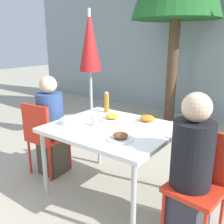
{
  "coord_description": "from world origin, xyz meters",
  "views": [
    {
      "loc": [
        1.38,
        -1.87,
        1.57
      ],
      "look_at": [
        0.0,
        0.0,
        0.9
      ],
      "focal_mm": 40.0,
      "sensor_mm": 36.0,
      "label": 1
    }
  ],
  "objects": [
    {
      "name": "plate_0",
      "position": [
        0.26,
        -0.23,
        0.77
      ],
      "size": [
        0.23,
        0.23,
        0.07
      ],
      "color": "white",
      "rests_on": "dining_table"
    },
    {
      "name": "plate_2",
      "position": [
        0.21,
        0.33,
        0.78
      ],
      "size": [
        0.27,
        0.27,
        0.07
      ],
      "color": "white",
      "rests_on": "dining_table"
    },
    {
      "name": "salad_bowl",
      "position": [
        -0.4,
        -0.19,
        0.78
      ],
      "size": [
        0.17,
        0.17,
        0.06
      ],
      "color": "white",
      "rests_on": "dining_table"
    },
    {
      "name": "closed_umbrella",
      "position": [
        -1.1,
        0.95,
        1.45
      ],
      "size": [
        0.36,
        0.36,
        2.01
      ],
      "color": "#333333",
      "rests_on": "ground"
    },
    {
      "name": "chair_right",
      "position": [
        0.9,
        -0.03,
        0.53
      ],
      "size": [
        0.45,
        0.45,
        0.89
      ],
      "rotation": [
        0.0,
        0.0,
        3.02
      ],
      "color": "red",
      "rests_on": "ground"
    },
    {
      "name": "person_right",
      "position": [
        0.84,
        -0.11,
        0.58
      ],
      "size": [
        0.32,
        0.32,
        1.22
      ],
      "rotation": [
        0.0,
        0.0,
        3.02
      ],
      "color": "#383842",
      "rests_on": "ground"
    },
    {
      "name": "plate_1",
      "position": [
        -0.13,
        0.18,
        0.78
      ],
      "size": [
        0.26,
        0.26,
        0.07
      ],
      "color": "white",
      "rests_on": "dining_table"
    },
    {
      "name": "bottle",
      "position": [
        -0.36,
        0.38,
        0.87
      ],
      "size": [
        0.06,
        0.06,
        0.24
      ],
      "color": "#B7751E",
      "rests_on": "dining_table"
    },
    {
      "name": "drinking_cup",
      "position": [
        -0.16,
        -0.07,
        0.79
      ],
      "size": [
        0.07,
        0.07,
        0.09
      ],
      "color": "silver",
      "rests_on": "dining_table"
    },
    {
      "name": "dining_table",
      "position": [
        0.0,
        0.0,
        0.69
      ],
      "size": [
        1.18,
        1.0,
        0.75
      ],
      "color": "white",
      "rests_on": "ground"
    },
    {
      "name": "person_left",
      "position": [
        -0.84,
        -0.07,
        0.57
      ],
      "size": [
        0.3,
        0.3,
        1.19
      ],
      "rotation": [
        0.0,
        0.0,
        0.08
      ],
      "color": "#473D33",
      "rests_on": "ground"
    },
    {
      "name": "building_facade",
      "position": [
        0.0,
        3.48,
        1.5
      ],
      "size": [
        10.0,
        0.2,
        3.0
      ],
      "color": "#89999E",
      "rests_on": "ground"
    },
    {
      "name": "chair_left",
      "position": [
        -0.88,
        -0.15,
        0.53
      ],
      "size": [
        0.43,
        0.43,
        0.89
      ],
      "rotation": [
        0.0,
        0.0,
        0.08
      ],
      "color": "red",
      "rests_on": "ground"
    },
    {
      "name": "ground_plane",
      "position": [
        0.0,
        0.0,
        0.0
      ],
      "size": [
        24.0,
        24.0,
        0.0
      ],
      "primitive_type": "plane",
      "color": "#B2A893"
    }
  ]
}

